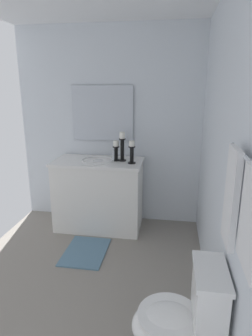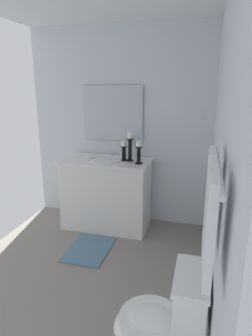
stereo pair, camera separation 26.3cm
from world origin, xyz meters
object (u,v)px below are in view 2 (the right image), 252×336
at_px(towel_bar, 218,165).
at_px(candle_holder_tall, 139,152).
at_px(towel_center, 210,226).
at_px(bath_mat, 89,249).
at_px(toilet, 162,326).
at_px(mirror, 113,113).
at_px(sink_basin, 106,163).
at_px(candle_holder_mid, 124,150).
at_px(vanity_cabinet, 107,193).
at_px(towel_near_vanity, 209,201).
at_px(candle_holder_short, 130,146).

bearing_deg(towel_bar, candle_holder_tall, -159.07).
distance_m(towel_center, bath_mat, 2.38).
bearing_deg(toilet, candle_holder_tall, -162.74).
relative_size(toilet, bath_mat, 1.25).
distance_m(mirror, towel_center, 2.81).
distance_m(sink_basin, candle_holder_tall, 0.46).
height_order(sink_basin, towel_center, towel_center).
xyz_separation_m(mirror, towel_bar, (2.36, 1.19, 0.03)).
relative_size(sink_basin, towel_bar, 0.54).
height_order(candle_holder_mid, bath_mat, candle_holder_mid).
bearing_deg(toilet, mirror, -155.34).
xyz_separation_m(vanity_cabinet, toilet, (1.83, 0.97, -0.07)).
bearing_deg(towel_bar, candle_holder_mid, -155.23).
height_order(towel_bar, towel_center, towel_center).
distance_m(towel_bar, towel_center, 0.26).
bearing_deg(towel_center, towel_bar, 174.49).
height_order(towel_near_vanity, bath_mat, towel_near_vanity).
bearing_deg(mirror, candle_holder_tall, 50.76).
distance_m(candle_holder_tall, bath_mat, 1.22).
xyz_separation_m(sink_basin, bath_mat, (0.62, -0.00, -0.82)).
distance_m(candle_holder_mid, bath_mat, 1.21).
height_order(candle_holder_tall, toilet, candle_holder_tall).
xyz_separation_m(toilet, bath_mat, (-1.21, -0.97, -0.36)).
height_order(sink_basin, mirror, mirror).
relative_size(toilet, towel_center, 1.92).
bearing_deg(candle_holder_mid, vanity_cabinet, -81.30).
bearing_deg(towel_bar, toilet, -138.14).
bearing_deg(mirror, vanity_cabinet, -0.01).
height_order(mirror, candle_holder_short, mirror).
height_order(candle_holder_short, toilet, candle_holder_short).
relative_size(candle_holder_mid, towel_near_vanity, 0.49).
bearing_deg(candle_holder_short, bath_mat, -23.94).
xyz_separation_m(toilet, towel_bar, (0.25, 0.22, 1.07)).
xyz_separation_m(candle_holder_short, toilet, (1.87, 0.68, -0.69)).
height_order(toilet, towel_center, towel_center).
height_order(towel_bar, bath_mat, towel_bar).
distance_m(towel_near_vanity, bath_mat, 2.11).
relative_size(sink_basin, candle_holder_short, 1.16).
bearing_deg(bath_mat, candle_holder_mid, 161.78).
bearing_deg(candle_holder_tall, towel_center, 18.88).
xyz_separation_m(candle_holder_tall, candle_holder_mid, (-0.10, -0.20, -0.01)).
relative_size(towel_bar, bath_mat, 1.24).
distance_m(mirror, candle_holder_short, 0.52).
bearing_deg(towel_near_vanity, towel_center, 0.00).
height_order(vanity_cabinet, mirror, mirror).
distance_m(vanity_cabinet, towel_bar, 2.60).
distance_m(sink_basin, towel_center, 2.59).
height_order(sink_basin, towel_bar, towel_bar).
relative_size(candle_holder_tall, towel_near_vanity, 0.53).
bearing_deg(sink_basin, candle_holder_short, 96.55).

